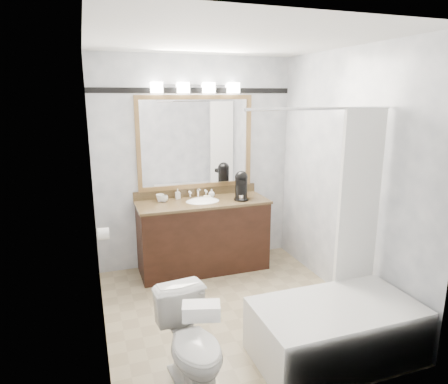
# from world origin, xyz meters

# --- Properties ---
(room) EXTENTS (2.42, 2.62, 2.52)m
(room) POSITION_xyz_m (0.00, 0.00, 1.25)
(room) COLOR tan
(room) RESTS_ON ground
(vanity) EXTENTS (1.53, 0.58, 0.97)m
(vanity) POSITION_xyz_m (0.00, 1.02, 0.44)
(vanity) COLOR black
(vanity) RESTS_ON ground
(mirror) EXTENTS (1.40, 0.04, 1.10)m
(mirror) POSITION_xyz_m (0.00, 1.28, 1.50)
(mirror) COLOR olive
(mirror) RESTS_ON room
(vanity_light_bar) EXTENTS (1.02, 0.14, 0.12)m
(vanity_light_bar) POSITION_xyz_m (0.00, 1.23, 2.13)
(vanity_light_bar) COLOR silver
(vanity_light_bar) RESTS_ON room
(accent_stripe) EXTENTS (2.40, 0.01, 0.06)m
(accent_stripe) POSITION_xyz_m (0.00, 1.29, 2.10)
(accent_stripe) COLOR black
(accent_stripe) RESTS_ON room
(bathtub) EXTENTS (1.30, 0.75, 1.96)m
(bathtub) POSITION_xyz_m (0.55, -0.90, 0.28)
(bathtub) COLOR white
(bathtub) RESTS_ON ground
(tp_roll) EXTENTS (0.11, 0.12, 0.12)m
(tp_roll) POSITION_xyz_m (-1.14, 0.66, 0.70)
(tp_roll) COLOR white
(tp_roll) RESTS_ON room
(toilet) EXTENTS (0.46, 0.71, 0.69)m
(toilet) POSITION_xyz_m (-0.63, -0.88, 0.34)
(toilet) COLOR white
(toilet) RESTS_ON ground
(tissue_box) EXTENTS (0.26, 0.19, 0.10)m
(tissue_box) POSITION_xyz_m (-0.63, -1.12, 0.74)
(tissue_box) COLOR white
(tissue_box) RESTS_ON toilet
(coffee_maker) EXTENTS (0.18, 0.22, 0.34)m
(coffee_maker) POSITION_xyz_m (0.46, 0.96, 1.02)
(coffee_maker) COLOR black
(coffee_maker) RESTS_ON vanity
(cup_left) EXTENTS (0.12, 0.12, 0.07)m
(cup_left) POSITION_xyz_m (-0.43, 1.13, 0.89)
(cup_left) COLOR white
(cup_left) RESTS_ON vanity
(cup_right) EXTENTS (0.10, 0.10, 0.09)m
(cup_right) POSITION_xyz_m (-0.47, 1.16, 0.89)
(cup_right) COLOR white
(cup_right) RESTS_ON vanity
(soap_bottle_a) EXTENTS (0.06, 0.06, 0.12)m
(soap_bottle_a) POSITION_xyz_m (-0.25, 1.21, 0.91)
(soap_bottle_a) COLOR white
(soap_bottle_a) RESTS_ON vanity
(soap_bottle_b) EXTENTS (0.08, 0.08, 0.10)m
(soap_bottle_b) POSITION_xyz_m (0.15, 1.16, 0.90)
(soap_bottle_b) COLOR white
(soap_bottle_b) RESTS_ON vanity
(soap_bar) EXTENTS (0.10, 0.08, 0.03)m
(soap_bar) POSITION_xyz_m (0.09, 1.13, 0.86)
(soap_bar) COLOR beige
(soap_bar) RESTS_ON vanity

